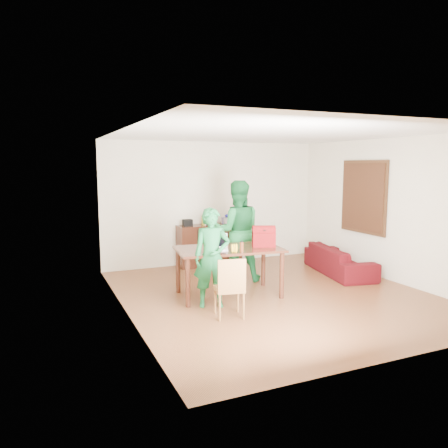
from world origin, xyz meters
name	(u,v)px	position (x,y,z in m)	size (l,w,h in m)	color
room	(272,218)	(0.01, 0.13, 1.31)	(5.20, 5.70, 2.90)	#441F11
table	(229,254)	(-0.73, 0.28, 0.71)	(1.85, 1.18, 0.82)	black
chair	(229,299)	(-1.16, -0.69, 0.26)	(0.47, 0.46, 0.89)	brown
person_near	(212,258)	(-1.21, -0.14, 0.77)	(0.56, 0.37, 1.55)	#155F2E
person_far	(237,231)	(-0.19, 1.10, 0.96)	(0.93, 0.72, 1.91)	#16662E
laptop	(217,247)	(-0.99, 0.20, 0.86)	(0.43, 0.36, 0.25)	white
bananas	(234,251)	(-0.81, -0.11, 0.84)	(0.15, 0.09, 0.05)	gold
bottle	(242,247)	(-0.69, -0.13, 0.91)	(0.06, 0.06, 0.18)	#572714
red_bag	(264,238)	(-0.13, 0.17, 0.96)	(0.38, 0.22, 0.28)	maroon
sofa	(339,260)	(1.95, 0.76, 0.28)	(1.89, 0.74, 0.55)	#3B070A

